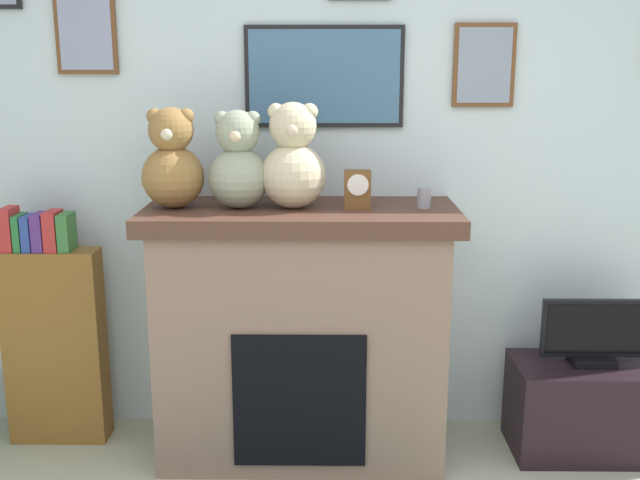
{
  "coord_description": "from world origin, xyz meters",
  "views": [
    {
      "loc": [
        -0.08,
        -1.66,
        1.81
      ],
      "look_at": [
        -0.12,
        1.65,
        1.04
      ],
      "focal_mm": 41.85,
      "sensor_mm": 36.0,
      "label": 1
    }
  ],
  "objects_px": {
    "bookshelf": "(54,336)",
    "television": "(594,335)",
    "candle_jar": "(424,198)",
    "teddy_bear_tan": "(293,161)",
    "tv_stand": "(587,407)",
    "mantel_clock": "(357,189)",
    "teddy_bear_grey": "(172,163)",
    "teddy_bear_brown": "(238,164)",
    "fireplace": "(301,331)"
  },
  "relations": [
    {
      "from": "television",
      "to": "teddy_bear_tan",
      "type": "distance_m",
      "value": 1.62
    },
    {
      "from": "fireplace",
      "to": "television",
      "type": "height_order",
      "value": "fireplace"
    },
    {
      "from": "television",
      "to": "mantel_clock",
      "type": "distance_m",
      "value": 1.31
    },
    {
      "from": "fireplace",
      "to": "teddy_bear_tan",
      "type": "bearing_deg",
      "value": -149.77
    },
    {
      "from": "candle_jar",
      "to": "mantel_clock",
      "type": "relative_size",
      "value": 0.55
    },
    {
      "from": "fireplace",
      "to": "bookshelf",
      "type": "bearing_deg",
      "value": 175.48
    },
    {
      "from": "tv_stand",
      "to": "television",
      "type": "relative_size",
      "value": 1.45
    },
    {
      "from": "television",
      "to": "teddy_bear_grey",
      "type": "height_order",
      "value": "teddy_bear_grey"
    },
    {
      "from": "candle_jar",
      "to": "mantel_clock",
      "type": "height_order",
      "value": "mantel_clock"
    },
    {
      "from": "bookshelf",
      "to": "mantel_clock",
      "type": "bearing_deg",
      "value": -4.48
    },
    {
      "from": "television",
      "to": "teddy_bear_grey",
      "type": "bearing_deg",
      "value": -179.64
    },
    {
      "from": "bookshelf",
      "to": "television",
      "type": "height_order",
      "value": "bookshelf"
    },
    {
      "from": "teddy_bear_brown",
      "to": "television",
      "type": "bearing_deg",
      "value": 0.43
    },
    {
      "from": "fireplace",
      "to": "tv_stand",
      "type": "distance_m",
      "value": 1.42
    },
    {
      "from": "television",
      "to": "teddy_bear_brown",
      "type": "height_order",
      "value": "teddy_bear_brown"
    },
    {
      "from": "television",
      "to": "candle_jar",
      "type": "distance_m",
      "value": 1.04
    },
    {
      "from": "television",
      "to": "teddy_bear_brown",
      "type": "relative_size",
      "value": 1.13
    },
    {
      "from": "tv_stand",
      "to": "television",
      "type": "distance_m",
      "value": 0.37
    },
    {
      "from": "teddy_bear_grey",
      "to": "bookshelf",
      "type": "bearing_deg",
      "value": 169.91
    },
    {
      "from": "tv_stand",
      "to": "television",
      "type": "bearing_deg",
      "value": -90.0
    },
    {
      "from": "fireplace",
      "to": "tv_stand",
      "type": "xyz_separation_m",
      "value": [
        1.37,
        -0.0,
        -0.38
      ]
    },
    {
      "from": "tv_stand",
      "to": "mantel_clock",
      "type": "xyz_separation_m",
      "value": [
        -1.11,
        -0.01,
        1.06
      ]
    },
    {
      "from": "teddy_bear_grey",
      "to": "teddy_bear_brown",
      "type": "xyz_separation_m",
      "value": [
        0.29,
        0.0,
        -0.01
      ]
    },
    {
      "from": "bookshelf",
      "to": "tv_stand",
      "type": "height_order",
      "value": "bookshelf"
    },
    {
      "from": "television",
      "to": "teddy_bear_grey",
      "type": "xyz_separation_m",
      "value": [
        -1.93,
        -0.01,
        0.8
      ]
    },
    {
      "from": "fireplace",
      "to": "bookshelf",
      "type": "relative_size",
      "value": 1.21
    },
    {
      "from": "television",
      "to": "candle_jar",
      "type": "xyz_separation_m",
      "value": [
        -0.81,
        -0.01,
        0.65
      ]
    },
    {
      "from": "candle_jar",
      "to": "television",
      "type": "bearing_deg",
      "value": 0.82
    },
    {
      "from": "tv_stand",
      "to": "candle_jar",
      "type": "bearing_deg",
      "value": -179.09
    },
    {
      "from": "bookshelf",
      "to": "teddy_bear_tan",
      "type": "bearing_deg",
      "value": -5.53
    },
    {
      "from": "television",
      "to": "teddy_bear_tan",
      "type": "height_order",
      "value": "teddy_bear_tan"
    },
    {
      "from": "tv_stand",
      "to": "teddy_bear_tan",
      "type": "height_order",
      "value": "teddy_bear_tan"
    },
    {
      "from": "teddy_bear_grey",
      "to": "television",
      "type": "bearing_deg",
      "value": 0.36
    },
    {
      "from": "bookshelf",
      "to": "television",
      "type": "distance_m",
      "value": 2.57
    },
    {
      "from": "candle_jar",
      "to": "teddy_bear_grey",
      "type": "distance_m",
      "value": 1.13
    },
    {
      "from": "tv_stand",
      "to": "mantel_clock",
      "type": "bearing_deg",
      "value": -179.26
    },
    {
      "from": "television",
      "to": "candle_jar",
      "type": "bearing_deg",
      "value": -179.18
    },
    {
      "from": "tv_stand",
      "to": "teddy_bear_grey",
      "type": "distance_m",
      "value": 2.26
    },
    {
      "from": "bookshelf",
      "to": "teddy_bear_grey",
      "type": "height_order",
      "value": "teddy_bear_grey"
    },
    {
      "from": "bookshelf",
      "to": "teddy_bear_brown",
      "type": "distance_m",
      "value": 1.27
    },
    {
      "from": "teddy_bear_grey",
      "to": "mantel_clock",
      "type": "bearing_deg",
      "value": -0.06
    },
    {
      "from": "candle_jar",
      "to": "teddy_bear_tan",
      "type": "relative_size",
      "value": 0.2
    },
    {
      "from": "television",
      "to": "tv_stand",
      "type": "bearing_deg",
      "value": 90.0
    },
    {
      "from": "bookshelf",
      "to": "fireplace",
      "type": "bearing_deg",
      "value": -4.52
    },
    {
      "from": "tv_stand",
      "to": "teddy_bear_grey",
      "type": "height_order",
      "value": "teddy_bear_grey"
    },
    {
      "from": "candle_jar",
      "to": "mantel_clock",
      "type": "xyz_separation_m",
      "value": [
        -0.3,
        -0.0,
        0.04
      ]
    },
    {
      "from": "tv_stand",
      "to": "teddy_bear_brown",
      "type": "height_order",
      "value": "teddy_bear_brown"
    },
    {
      "from": "candle_jar",
      "to": "teddy_bear_brown",
      "type": "bearing_deg",
      "value": -179.96
    },
    {
      "from": "mantel_clock",
      "to": "teddy_bear_tan",
      "type": "xyz_separation_m",
      "value": [
        -0.29,
        0.0,
        0.13
      ]
    },
    {
      "from": "bookshelf",
      "to": "candle_jar",
      "type": "relative_size",
      "value": 12.61
    }
  ]
}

